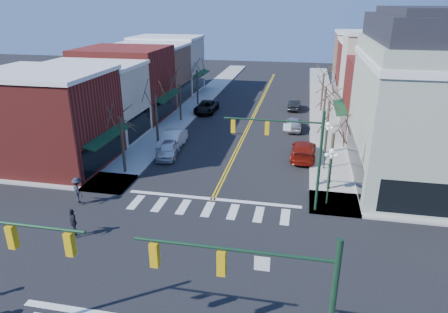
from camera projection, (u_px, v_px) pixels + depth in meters
The scene contains 33 objects.
ground at pixel (182, 262), 22.43m from camera, with size 160.00×160.00×0.00m, color black.
sidewalk_left at pixel (158, 138), 42.26m from camera, with size 3.50×70.00×0.15m, color #9E9B93.
sidewalk_right at pixel (328, 150), 39.04m from camera, with size 3.50×70.00×0.15m, color #9E9B93.
bldg_left_brick_a at pixel (48, 121), 34.54m from camera, with size 10.00×8.50×8.00m, color maroon.
bldg_left_stucco_a at pixel (93, 103), 41.71m from camera, with size 10.00×7.00×7.50m, color #BFB59D.
bldg_left_brick_b at pixel (125, 83), 48.82m from camera, with size 10.00×9.00×8.50m, color maroon.
bldg_left_tan at pixel (150, 75), 56.48m from camera, with size 10.00×7.50×7.80m, color #986F54.
bldg_left_stucco_b at pixel (168, 65), 63.48m from camera, with size 10.00×8.00×8.20m, color #BFB59D.
bldg_right_brick_a at pixel (396, 100), 41.61m from camera, with size 10.00×8.50×8.00m, color maroon.
bldg_right_stucco at pixel (384, 78), 48.32m from camera, with size 10.00×7.00×10.00m, color #BFB59D.
bldg_right_brick_b at pixel (374, 73), 55.43m from camera, with size 10.00×8.00×8.50m, color maroon.
bldg_right_tan at pixel (367, 63), 62.64m from camera, with size 10.00×8.00×9.00m, color #986F54.
victorian_corner at pixel (444, 100), 30.19m from camera, with size 12.25×14.25×13.30m.
traffic_mast_near_right at pixel (274, 298), 12.93m from camera, with size 6.60×0.28×7.20m.
traffic_mast_far_right at pixel (292, 146), 26.44m from camera, with size 6.60×0.28×7.20m.
lamppost_corner at pixel (330, 167), 27.59m from camera, with size 0.36×0.36×4.33m.
lamppost_midblock at pixel (327, 138), 33.52m from camera, with size 0.36×0.36×4.33m.
tree_left_a at pixel (123, 147), 33.14m from camera, with size 0.24×0.24×4.76m, color #382B21.
tree_left_b at pixel (157, 119), 40.39m from camera, with size 0.24×0.24×5.04m, color #382B21.
tree_left_c at pixel (180, 103), 47.78m from camera, with size 0.24×0.24×4.55m, color #382B21.
tree_left_d at pixel (197, 88), 55.02m from camera, with size 0.24×0.24×4.90m, color #382B21.
tree_right_a at pixel (331, 163), 30.07m from camera, with size 0.24×0.24×4.62m, color #382B21.
tree_right_b at pixel (327, 128), 37.27m from camera, with size 0.24×0.24×5.18m, color #382B21.
tree_right_c at pixel (324, 109), 44.64m from camera, with size 0.24×0.24×4.83m, color #382B21.
tree_right_d at pixel (322, 93), 51.91m from camera, with size 0.24×0.24×4.97m, color #382B21.
car_left_near at pixel (168, 149), 37.27m from camera, with size 1.74×4.33×1.48m, color silver.
car_left_mid at pixel (172, 140), 39.48m from camera, with size 1.77×5.06×1.67m, color silver.
car_left_far at pixel (206, 107), 52.14m from camera, with size 2.45×5.31×1.48m, color black.
car_right_near at pixel (304, 150), 36.93m from camera, with size 2.22×5.45×1.58m, color maroon.
car_right_mid at pixel (294, 123), 45.05m from camera, with size 1.77×4.40×1.50m, color silver.
car_right_far at pixel (294, 105), 53.42m from camera, with size 1.42×4.06×1.34m, color black.
pedestrian_dark_a at pixel (73, 222), 24.48m from camera, with size 1.04×0.43×1.78m, color black.
pedestrian_dark_b at pixel (78, 190), 28.42m from camera, with size 1.24×0.71×1.92m, color black.
Camera 1 is at (6.02, -17.87, 13.72)m, focal length 32.00 mm.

